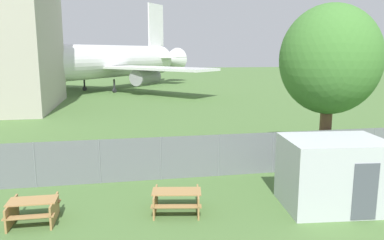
# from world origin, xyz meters

# --- Properties ---
(perimeter_fence) EXTENTS (56.07, 0.07, 1.88)m
(perimeter_fence) POSITION_xyz_m (-0.00, 10.44, 0.94)
(perimeter_fence) COLOR slate
(perimeter_fence) RESTS_ON ground
(airplane) EXTENTS (31.18, 36.47, 13.05)m
(airplane) POSITION_xyz_m (-5.39, 46.75, 3.98)
(airplane) COLOR white
(airplane) RESTS_ON ground
(portable_cabin) EXTENTS (3.62, 2.78, 2.47)m
(portable_cabin) POSITION_xyz_m (5.65, 6.49, 1.23)
(portable_cabin) COLOR silver
(portable_cabin) RESTS_ON ground
(picnic_bench_near_cabin) EXTENTS (1.52, 1.42, 0.76)m
(picnic_bench_near_cabin) POSITION_xyz_m (-4.47, 7.09, 0.46)
(picnic_bench_near_cabin) COLOR #A37A47
(picnic_bench_near_cabin) RESTS_ON ground
(picnic_bench_open_grass) EXTENTS (1.88, 1.67, 0.76)m
(picnic_bench_open_grass) POSITION_xyz_m (0.18, 7.03, 0.47)
(picnic_bench_open_grass) COLOR #A37A47
(picnic_bench_open_grass) RESTS_ON ground
(tree_near_hangar) EXTENTS (4.67, 4.67, 7.64)m
(tree_near_hangar) POSITION_xyz_m (8.09, 11.26, 5.04)
(tree_near_hangar) COLOR brown
(tree_near_hangar) RESTS_ON ground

